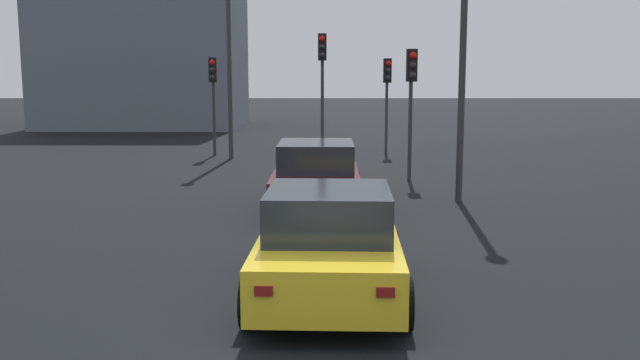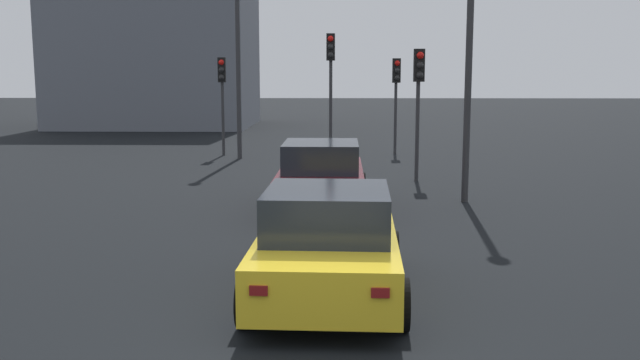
# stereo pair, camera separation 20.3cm
# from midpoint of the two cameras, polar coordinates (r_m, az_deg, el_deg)

# --- Properties ---
(car_maroon_lead) EXTENTS (4.52, 2.10, 1.54)m
(car_maroon_lead) POSITION_cam_midpoint_polar(r_m,az_deg,el_deg) (15.64, -0.68, 0.25)
(car_maroon_lead) COLOR #510F16
(car_maroon_lead) RESTS_ON ground_plane
(car_yellow_second) EXTENTS (4.12, 2.16, 1.53)m
(car_yellow_second) POSITION_cam_midpoint_polar(r_m,az_deg,el_deg) (9.53, 0.12, -5.27)
(car_yellow_second) COLOR gold
(car_yellow_second) RESTS_ON ground_plane
(traffic_light_near_left) EXTENTS (0.32, 0.30, 3.70)m
(traffic_light_near_left) POSITION_cam_midpoint_polar(r_m,az_deg,el_deg) (19.86, 7.15, 7.56)
(traffic_light_near_left) COLOR #2D2D30
(traffic_light_near_left) RESTS_ON ground_plane
(traffic_light_near_right) EXTENTS (0.33, 0.30, 3.58)m
(traffic_light_near_right) POSITION_cam_midpoint_polar(r_m,az_deg,el_deg) (26.62, 5.27, 7.67)
(traffic_light_near_right) COLOR #2D2D30
(traffic_light_near_right) RESTS_ON ground_plane
(traffic_light_far_left) EXTENTS (0.32, 0.29, 4.35)m
(traffic_light_far_left) POSITION_cam_midpoint_polar(r_m,az_deg,el_deg) (24.04, -0.06, 8.88)
(traffic_light_far_left) COLOR #2D2D30
(traffic_light_far_left) RESTS_ON ground_plane
(traffic_light_far_right) EXTENTS (0.32, 0.29, 3.60)m
(traffic_light_far_right) POSITION_cam_midpoint_polar(r_m,az_deg,el_deg) (26.18, -8.91, 7.62)
(traffic_light_far_right) COLOR #2D2D30
(traffic_light_far_right) RESTS_ON ground_plane
(street_lamp_kerbside) EXTENTS (0.56, 0.36, 7.91)m
(street_lamp_kerbside) POSITION_cam_midpoint_polar(r_m,az_deg,el_deg) (25.20, -7.67, 12.20)
(street_lamp_kerbside) COLOR #2D2D30
(street_lamp_kerbside) RESTS_ON ground_plane
(street_lamp_far) EXTENTS (0.56, 0.36, 7.15)m
(street_lamp_far) POSITION_cam_midpoint_polar(r_m,az_deg,el_deg) (16.87, 11.26, 12.55)
(street_lamp_far) COLOR #2D2D30
(street_lamp_far) RESTS_ON ground_plane
(building_facade_left) EXTENTS (8.96, 10.77, 9.08)m
(building_facade_left) POSITION_cam_midpoint_polar(r_m,az_deg,el_deg) (42.22, -14.06, 10.47)
(building_facade_left) COLOR slate
(building_facade_left) RESTS_ON ground_plane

